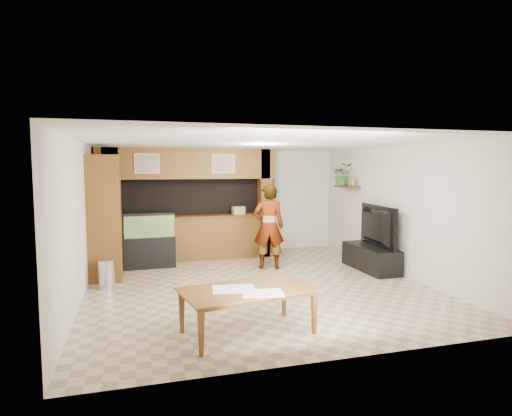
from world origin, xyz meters
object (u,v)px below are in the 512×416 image
object	(u,v)px
person	(269,226)
dining_table	(249,312)
aquarium	(149,241)
pantry_cabinet	(105,217)
television	(371,226)

from	to	relation	value
person	dining_table	distance (m)	3.73
aquarium	dining_table	size ratio (longest dim) A/B	0.70
pantry_cabinet	person	distance (m)	3.32
aquarium	person	xyz separation A→B (m)	(2.46, -0.79, 0.32)
aquarium	dining_table	xyz separation A→B (m)	(1.10, -4.22, -0.29)
aquarium	person	size ratio (longest dim) A/B	0.66
pantry_cabinet	person	xyz separation A→B (m)	(3.31, -0.14, -0.29)
aquarium	person	world-z (taller)	person
aquarium	dining_table	world-z (taller)	aquarium
person	pantry_cabinet	bearing A→B (deg)	10.52
pantry_cabinet	aquarium	size ratio (longest dim) A/B	2.00
pantry_cabinet	dining_table	distance (m)	4.17
aquarium	dining_table	distance (m)	4.37
pantry_cabinet	dining_table	size ratio (longest dim) A/B	1.40
television	pantry_cabinet	bearing A→B (deg)	86.22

